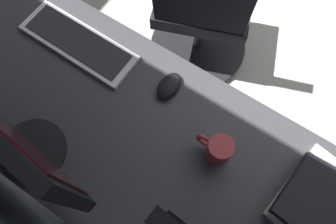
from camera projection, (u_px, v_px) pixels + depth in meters
The scene contains 7 objects.
desk at pixel (159, 156), 1.02m from camera, with size 2.26×0.62×0.73m.
drawer_pedestal at pixel (167, 185), 1.30m from camera, with size 0.40×0.51×0.69m.
keyboard_main at pixel (79, 43), 1.08m from camera, with size 0.42×0.14×0.02m.
mouse_spare at pixel (169, 86), 1.02m from camera, with size 0.06×0.10×0.03m, color black.
book_stack_near at pixel (324, 204), 0.87m from camera, with size 0.24×0.30×0.07m.
coffee_mug at pixel (218, 150), 0.91m from camera, with size 0.11×0.07×0.10m.
office_chair at pixel (203, 10), 1.48m from camera, with size 0.56×0.61×0.97m.
Camera 1 is at (0.13, 2.08, 1.67)m, focal length 34.01 mm.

